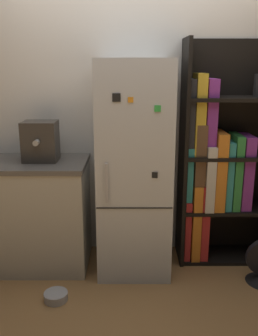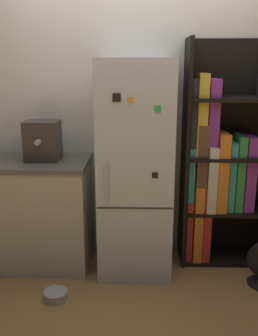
{
  "view_description": "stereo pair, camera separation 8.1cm",
  "coord_description": "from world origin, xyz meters",
  "px_view_note": "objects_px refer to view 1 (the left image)",
  "views": [
    {
      "loc": [
        -0.04,
        -2.82,
        1.69
      ],
      "look_at": [
        -0.05,
        0.15,
        0.87
      ],
      "focal_mm": 40.0,
      "sensor_mm": 36.0,
      "label": 1
    },
    {
      "loc": [
        0.04,
        -2.82,
        1.69
      ],
      "look_at": [
        -0.05,
        0.15,
        0.87
      ],
      "focal_mm": 40.0,
      "sensor_mm": 36.0,
      "label": 2
    }
  ],
  "objects_px": {
    "bookshelf": "(219,167)",
    "pet_bowl": "(57,296)",
    "espresso_machine": "(42,141)",
    "refrigerator": "(135,169)"
  },
  "relations": [
    {
      "from": "bookshelf",
      "to": "pet_bowl",
      "type": "xyz_separation_m",
      "value": [
        -1.31,
        -0.69,
        -0.81
      ]
    },
    {
      "from": "espresso_machine",
      "to": "pet_bowl",
      "type": "distance_m",
      "value": 1.21
    },
    {
      "from": "espresso_machine",
      "to": "pet_bowl",
      "type": "bearing_deg",
      "value": -72.7
    },
    {
      "from": "pet_bowl",
      "to": "bookshelf",
      "type": "bearing_deg",
      "value": 27.86
    },
    {
      "from": "refrigerator",
      "to": "espresso_machine",
      "type": "relative_size",
      "value": 5.33
    },
    {
      "from": "espresso_machine",
      "to": "pet_bowl",
      "type": "height_order",
      "value": "espresso_machine"
    },
    {
      "from": "refrigerator",
      "to": "bookshelf",
      "type": "relative_size",
      "value": 0.91
    },
    {
      "from": "refrigerator",
      "to": "pet_bowl",
      "type": "relative_size",
      "value": 9.72
    },
    {
      "from": "bookshelf",
      "to": "pet_bowl",
      "type": "height_order",
      "value": "bookshelf"
    },
    {
      "from": "bookshelf",
      "to": "pet_bowl",
      "type": "distance_m",
      "value": 1.69
    }
  ]
}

